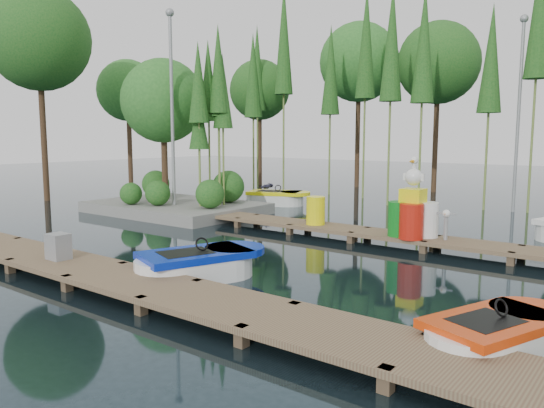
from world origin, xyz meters
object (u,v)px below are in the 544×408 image
Objects in this scene: boat_blue at (198,266)px; boat_red at (496,337)px; utility_cabinet at (58,246)px; drum_cluster at (413,214)px; yellow_barrel at (316,210)px; boat_yellow_far at (276,198)px; island at (174,127)px.

boat_blue reaches higher than boat_red.
drum_cluster is (4.91, 6.85, 0.33)m from utility_cabinet.
boat_red is 8.74m from yellow_barrel.
boat_red is (5.78, -0.20, -0.04)m from boat_blue.
boat_red is at bearing -41.25° from yellow_barrel.
boat_red is at bearing 18.62° from boat_blue.
utility_cabinet is 8.43m from drum_cluster.
utility_cabinet is (-8.45, -1.25, 0.34)m from boat_red.
boat_red is at bearing -41.43° from boat_yellow_far.
drum_cluster is at bearing 87.98° from boat_blue.
island reaches higher than yellow_barrel.
boat_blue is 1.15× the size of boat_red.
boat_yellow_far reaches higher than boat_red.
island is 8.23× the size of yellow_barrel.
boat_red is at bearing -25.98° from island.
utility_cabinet is 0.66× the size of yellow_barrel.
boat_blue is 1.00× the size of boat_yellow_far.
utility_cabinet is at bearing -150.44° from boat_red.
boat_red is at bearing -57.74° from drum_cluster.
drum_cluster reaches higher than boat_red.
island reaches higher than utility_cabinet.
boat_yellow_far reaches higher than boat_blue.
island is at bearing 160.91° from boat_blue.
utility_cabinet is 0.26× the size of drum_cluster.
drum_cluster is (-3.53, 5.60, 0.67)m from boat_red.
utility_cabinet is (3.06, -11.58, 0.28)m from boat_yellow_far.
boat_blue is (7.65, -6.35, -2.92)m from island.
island is 10.20m from drum_cluster.
drum_cluster is at bearing 54.32° from utility_cabinet.
drum_cluster is (7.97, -4.74, 0.61)m from boat_yellow_far.
boat_blue is 3.67× the size of yellow_barrel.
yellow_barrel is at bearing 118.57° from boat_blue.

